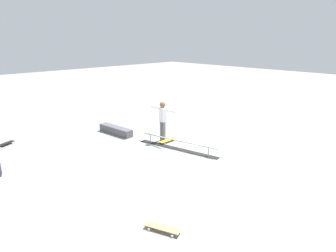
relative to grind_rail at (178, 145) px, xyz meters
name	(u,v)px	position (x,y,z in m)	size (l,w,h in m)	color
ground_plane	(175,157)	(-0.46, 0.62, -0.16)	(60.00, 60.00, 0.00)	gray
grind_rail	(178,145)	(0.00, 0.00, 0.00)	(3.29, 0.91, 0.36)	black
skate_ledge	(116,130)	(3.11, 0.60, 0.00)	(1.79, 0.36, 0.32)	#595960
skater_main	(163,119)	(1.02, -0.21, 0.78)	(1.29, 0.22, 1.61)	slate
skateboard_main	(168,140)	(0.79, -0.27, -0.08)	(0.26, 0.80, 0.09)	yellow
loose_skateboard_black	(4,144)	(4.87, 4.50, -0.08)	(0.51, 0.81, 0.09)	black
loose_skateboard_natural	(163,228)	(-3.11, 3.70, -0.08)	(0.82, 0.48, 0.09)	tan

